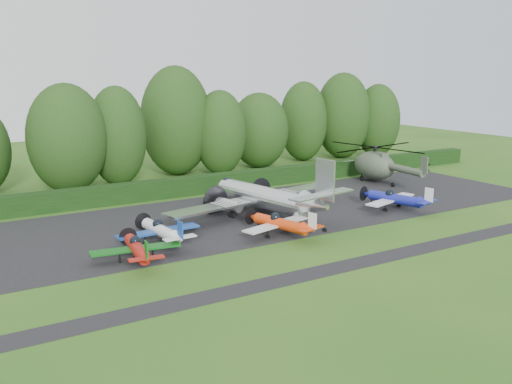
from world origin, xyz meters
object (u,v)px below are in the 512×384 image
light_plane_orange (280,223)px  sign_board (354,165)px  helicopter (375,163)px  light_plane_white (161,230)px  light_plane_blue (395,199)px  transport_plane (265,197)px  light_plane_red (137,248)px

light_plane_orange → sign_board: bearing=52.2°
sign_board → light_plane_orange: bearing=-141.5°
light_plane_orange → helicopter: size_ratio=0.45×
light_plane_white → helicopter: bearing=21.0°
light_plane_blue → helicopter: size_ratio=0.47×
light_plane_white → light_plane_blue: size_ratio=0.96×
transport_plane → light_plane_blue: transport_plane is taller
transport_plane → light_plane_blue: (12.21, -4.69, -0.67)m
light_plane_red → light_plane_blue: 27.12m
transport_plane → light_plane_red: size_ratio=2.96×
transport_plane → sign_board: 23.88m
light_plane_blue → sign_board: 18.40m
light_plane_orange → light_plane_white: bearing=176.0°
light_plane_blue → light_plane_white: bearing=-167.8°
light_plane_white → light_plane_orange: (9.28, -3.16, -0.00)m
light_plane_white → sign_board: 35.78m
light_plane_white → light_plane_orange: size_ratio=1.00×
helicopter → sign_board: size_ratio=4.48×
transport_plane → light_plane_orange: size_ratio=2.81×
transport_plane → light_plane_blue: bearing=-10.0°
light_plane_white → light_plane_blue: bearing=-0.2°
transport_plane → sign_board: size_ratio=5.66×
light_plane_white → light_plane_blue: 23.97m
light_plane_white → light_plane_orange: 9.81m
light_plane_orange → light_plane_blue: 14.73m
transport_plane → sign_board: transport_plane is taller
transport_plane → light_plane_white: size_ratio=2.81×
light_plane_blue → sign_board: size_ratio=2.10×
light_plane_orange → helicopter: 26.31m
light_plane_red → light_plane_blue: size_ratio=0.91×
light_plane_blue → sign_board: (8.70, 16.21, 0.22)m
light_plane_red → light_plane_white: bearing=37.8°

